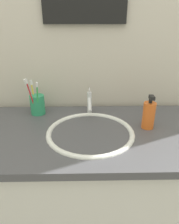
# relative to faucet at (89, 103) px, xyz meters

# --- Properties ---
(tiled_wall_back) EXTENTS (2.43, 0.04, 2.40)m
(tiled_wall_back) POSITION_rel_faucet_xyz_m (-0.02, 0.16, 0.27)
(tiled_wall_back) COLOR beige
(tiled_wall_back) RESTS_ON ground
(vanity_counter) EXTENTS (1.23, 0.58, 0.86)m
(vanity_counter) POSITION_rel_faucet_xyz_m (-0.02, -0.17, -0.50)
(vanity_counter) COLOR silver
(vanity_counter) RESTS_ON ground
(sink_basin) EXTENTS (0.40, 0.40, 0.11)m
(sink_basin) POSITION_rel_faucet_xyz_m (0.00, -0.19, -0.10)
(sink_basin) COLOR white
(sink_basin) RESTS_ON vanity_counter
(faucet) EXTENTS (0.02, 0.15, 0.13)m
(faucet) POSITION_rel_faucet_xyz_m (0.00, 0.00, 0.00)
(faucet) COLOR silver
(faucet) RESTS_ON sink_basin
(toothbrush_cup) EXTENTS (0.08, 0.08, 0.10)m
(toothbrush_cup) POSITION_rel_faucet_xyz_m (-0.28, 0.02, -0.02)
(toothbrush_cup) COLOR #2D9966
(toothbrush_cup) RESTS_ON vanity_counter
(toothbrush_yellow) EXTENTS (0.03, 0.03, 0.17)m
(toothbrush_yellow) POSITION_rel_faucet_xyz_m (-0.30, 0.04, 0.04)
(toothbrush_yellow) COLOR yellow
(toothbrush_yellow) RESTS_ON toothbrush_cup
(toothbrush_green) EXTENTS (0.03, 0.04, 0.18)m
(toothbrush_green) POSITION_rel_faucet_xyz_m (-0.26, -0.01, 0.04)
(toothbrush_green) COLOR green
(toothbrush_green) RESTS_ON toothbrush_cup
(toothbrush_white) EXTENTS (0.05, 0.03, 0.19)m
(toothbrush_white) POSITION_rel_faucet_xyz_m (-0.31, 0.01, 0.05)
(toothbrush_white) COLOR white
(toothbrush_white) RESTS_ON toothbrush_cup
(toothbrush_red) EXTENTS (0.03, 0.06, 0.21)m
(toothbrush_red) POSITION_rel_faucet_xyz_m (-0.30, -0.02, 0.05)
(toothbrush_red) COLOR red
(toothbrush_red) RESTS_ON toothbrush_cup
(soap_dispenser) EXTENTS (0.06, 0.06, 0.16)m
(soap_dispenser) POSITION_rel_faucet_xyz_m (0.27, -0.15, -0.00)
(soap_dispenser) COLOR orange
(soap_dispenser) RESTS_ON vanity_counter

